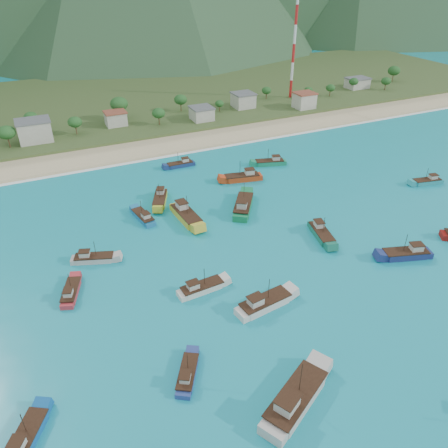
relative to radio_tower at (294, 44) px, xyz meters
name	(u,v)px	position (x,y,z in m)	size (l,w,h in m)	color
ground	(259,279)	(-75.84, -108.00, -24.39)	(600.00, 600.00, 0.00)	#0D8898
beach	(148,148)	(-75.84, -29.00, -24.39)	(400.00, 18.00, 1.20)	beige
land	(109,103)	(-75.84, 32.00, -24.39)	(400.00, 110.00, 2.40)	#385123
surf_line	(156,158)	(-75.84, -38.50, -24.39)	(400.00, 2.50, 0.08)	white
village	(128,117)	(-76.45, -6.54, -19.81)	(218.60, 26.74, 7.14)	beige
vegetation	(105,117)	(-84.76, -5.11, -19.16)	(279.35, 25.67, 9.01)	#235623
radio_tower	(294,44)	(0.00, 0.00, 0.00)	(1.20, 1.20, 45.58)	red
boat_0	(93,259)	(-105.31, -87.55, -23.81)	(9.49, 5.58, 5.38)	#BFB3AB
boat_3	(71,293)	(-111.38, -96.90, -23.87)	(5.21, 8.88, 5.04)	#B12D34
boat_4	(187,375)	(-97.94, -124.71, -23.91)	(6.30, 8.21, 4.82)	navy
boat_6	(321,234)	(-55.08, -100.28, -23.68)	(5.33, 10.67, 6.06)	#176951
boat_8	(243,206)	(-65.83, -81.22, -23.40)	(10.45, 12.76, 7.61)	#117843
boat_9	(26,440)	(-121.52, -125.66, -23.77)	(7.19, 9.51, 5.56)	#0E5298
boat_10	(243,178)	(-57.88, -65.43, -23.59)	(11.59, 5.52, 6.59)	#B93916
boat_11	(270,163)	(-44.87, -59.07, -23.73)	(10.27, 5.61, 5.82)	#158258
boat_14	(143,217)	(-90.67, -75.03, -23.81)	(4.06, 9.38, 5.36)	#196799
boat_15	(264,304)	(-79.22, -115.83, -23.57)	(11.69, 4.89, 6.70)	silver
boat_18	(201,288)	(-88.06, -106.54, -23.77)	(9.62, 3.48, 5.58)	silver
boat_19	(186,216)	(-80.91, -79.32, -23.44)	(4.53, 12.77, 7.41)	gold
boat_20	(180,165)	(-70.98, -48.32, -23.84)	(8.87, 2.73, 5.22)	navy
boat_24	(160,199)	(-83.97, -67.93, -23.68)	(6.93, 10.62, 6.07)	gold
boat_25	(406,254)	(-43.25, -114.98, -23.63)	(11.24, 6.30, 6.37)	navy
boat_27	(427,182)	(-10.51, -90.06, -23.81)	(9.38, 4.39, 5.34)	teal
boat_30	(295,400)	(-85.56, -135.98, -23.30)	(14.13, 10.16, 8.18)	beige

